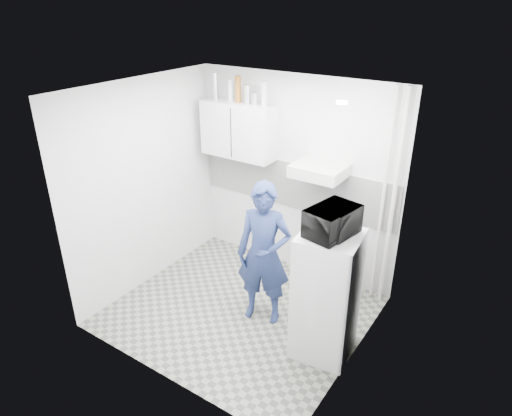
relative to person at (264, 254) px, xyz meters
The scene contains 23 objects.
floor 0.88m from the person, 162.78° to the right, with size 2.80×2.80×0.00m, color gray.
ceiling 1.79m from the person, 162.78° to the right, with size 2.80×2.80×0.00m, color white.
wall_back 1.28m from the person, 103.26° to the left, with size 2.80×2.80×0.00m, color silver.
wall_left 1.74m from the person, behind, with size 2.60×2.60×0.00m, color silver.
wall_right 1.22m from the person, ahead, with size 2.60×2.60×0.00m, color silver.
person is the anchor object (origin of this frame).
stove 1.08m from the person, 68.25° to the left, with size 0.51×0.51×0.81m, color beige.
fridge 0.85m from the person, ahead, with size 0.57×0.57×1.39m, color silver.
stove_top 0.99m from the person, 68.25° to the left, with size 0.49×0.49×0.03m, color black.
saucepan 0.91m from the person, 68.08° to the left, with size 0.19×0.19×0.11m, color silver.
microwave 1.08m from the person, ahead, with size 0.34×0.51×0.28m, color black.
bottle_a 2.29m from the person, 144.51° to the left, with size 0.08×0.08×0.33m, color silver.
bottle_c 2.13m from the person, 139.25° to the left, with size 0.07×0.07×0.27m, color #B2B7BC.
bottle_d 2.09m from the person, 136.17° to the left, with size 0.07×0.07×0.33m, color brown.
canister_a 1.99m from the person, 132.13° to the left, with size 0.09×0.09×0.23m, color silver.
canister_b 1.91m from the person, 128.33° to the left, with size 0.08×0.08×0.15m, color silver.
bottle_e 1.92m from the person, 123.04° to the left, with size 0.07×0.07×0.30m, color #B2B7BC.
upper_cabinet 1.75m from the person, 135.98° to the left, with size 1.00×0.35×0.70m, color silver.
range_hood 1.19m from the person, 79.14° to the left, with size 0.60×0.50×0.14m, color beige.
backsplash 1.24m from the person, 103.42° to the left, with size 2.74×0.03×0.60m, color white.
pipe_a 1.56m from the person, 46.61° to the left, with size 0.05×0.05×2.60m, color beige.
pipe_b 1.49m from the person, 50.15° to the left, with size 0.04×0.04×2.60m, color beige.
ceiling_spot_fixture 1.88m from the person, ahead, with size 0.10×0.10×0.02m, color white.
Camera 1 is at (2.60, -3.55, 3.44)m, focal length 32.00 mm.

